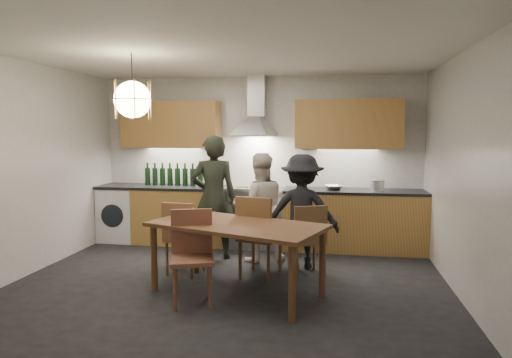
% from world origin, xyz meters
% --- Properties ---
extents(ground, '(5.00, 5.00, 0.00)m').
position_xyz_m(ground, '(0.00, 0.00, 0.00)').
color(ground, black).
rests_on(ground, ground).
extents(room_shell, '(5.02, 4.52, 2.61)m').
position_xyz_m(room_shell, '(0.00, 0.00, 1.71)').
color(room_shell, silver).
rests_on(room_shell, ground).
extents(counter_run, '(5.00, 0.62, 0.90)m').
position_xyz_m(counter_run, '(0.02, 1.95, 0.45)').
color(counter_run, tan).
rests_on(counter_run, ground).
extents(range_stove, '(0.90, 0.60, 0.92)m').
position_xyz_m(range_stove, '(0.00, 1.94, 0.44)').
color(range_stove, silver).
rests_on(range_stove, ground).
extents(wall_fixtures, '(4.30, 0.54, 1.10)m').
position_xyz_m(wall_fixtures, '(0.00, 2.07, 1.87)').
color(wall_fixtures, tan).
rests_on(wall_fixtures, ground).
extents(pendant_lamp, '(0.43, 0.43, 0.70)m').
position_xyz_m(pendant_lamp, '(-1.00, -0.10, 2.10)').
color(pendant_lamp, black).
rests_on(pendant_lamp, ground).
extents(dining_table, '(2.04, 1.48, 0.77)m').
position_xyz_m(dining_table, '(0.16, -0.13, 0.68)').
color(dining_table, brown).
rests_on(dining_table, ground).
extents(chair_back_left, '(0.47, 0.47, 0.91)m').
position_xyz_m(chair_back_left, '(-0.63, 0.38, 0.52)').
color(chair_back_left, brown).
rests_on(chair_back_left, ground).
extents(chair_back_mid, '(0.55, 0.55, 1.00)m').
position_xyz_m(chair_back_mid, '(0.30, 0.39, 0.57)').
color(chair_back_mid, brown).
rests_on(chair_back_mid, ground).
extents(chair_back_right, '(0.52, 0.52, 0.88)m').
position_xyz_m(chair_back_right, '(0.88, 0.58, 0.51)').
color(chair_back_right, brown).
rests_on(chair_back_right, ground).
extents(chair_front, '(0.54, 0.54, 0.95)m').
position_xyz_m(chair_front, '(-0.25, -0.40, 0.54)').
color(chair_front, brown).
rests_on(chair_front, ground).
extents(person_left, '(0.71, 0.56, 1.70)m').
position_xyz_m(person_left, '(-0.44, 1.18, 0.85)').
color(person_left, black).
rests_on(person_left, ground).
extents(person_mid, '(0.85, 0.74, 1.47)m').
position_xyz_m(person_mid, '(0.20, 1.16, 0.74)').
color(person_mid, beige).
rests_on(person_mid, ground).
extents(person_right, '(0.95, 0.55, 1.47)m').
position_xyz_m(person_right, '(0.78, 0.96, 0.73)').
color(person_right, black).
rests_on(person_right, ground).
extents(mixing_bowl, '(0.34, 0.34, 0.07)m').
position_xyz_m(mixing_bowl, '(1.18, 1.92, 0.93)').
color(mixing_bowl, '#AFB0B3').
rests_on(mixing_bowl, counter_run).
extents(stock_pot, '(0.23, 0.23, 0.14)m').
position_xyz_m(stock_pot, '(1.80, 1.96, 0.97)').
color(stock_pot, silver).
rests_on(stock_pot, counter_run).
extents(wine_bottles, '(0.96, 0.08, 0.35)m').
position_xyz_m(wine_bottles, '(-1.32, 2.03, 1.08)').
color(wine_bottles, black).
rests_on(wine_bottles, counter_run).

